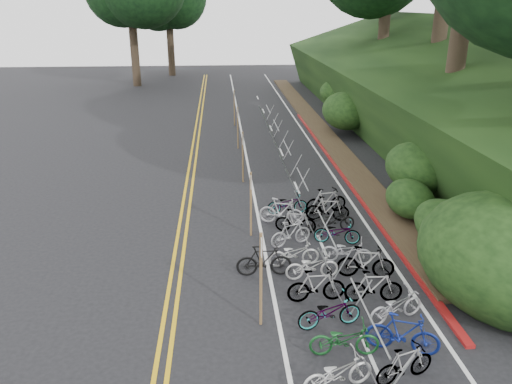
% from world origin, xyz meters
% --- Properties ---
extents(ground, '(120.00, 120.00, 0.00)m').
position_xyz_m(ground, '(0.00, 0.00, 0.00)').
color(ground, black).
rests_on(ground, ground).
extents(road_markings, '(7.47, 80.00, 0.01)m').
position_xyz_m(road_markings, '(0.63, 10.10, 0.00)').
color(road_markings, gold).
rests_on(road_markings, ground).
extents(red_curb, '(0.25, 28.00, 0.10)m').
position_xyz_m(red_curb, '(5.70, 12.00, 0.05)').
color(red_curb, maroon).
rests_on(red_curb, ground).
extents(embankment, '(14.30, 48.14, 9.11)m').
position_xyz_m(embankment, '(12.96, 19.04, 2.57)').
color(embankment, black).
rests_on(embankment, ground).
extents(bike_rack_front, '(1.14, 3.31, 1.17)m').
position_xyz_m(bike_rack_front, '(2.99, -1.95, 0.87)').
color(bike_rack_front, gray).
rests_on(bike_rack_front, ground).
extents(bike_racks_rest, '(1.14, 23.00, 1.17)m').
position_xyz_m(bike_racks_rest, '(3.00, 13.00, 0.85)').
color(bike_racks_rest, gray).
rests_on(bike_racks_rest, ground).
extents(signpost_near, '(0.08, 0.40, 2.73)m').
position_xyz_m(signpost_near, '(0.50, -0.55, 1.56)').
color(signpost_near, brown).
rests_on(signpost_near, ground).
extents(signposts_rest, '(0.08, 18.40, 2.50)m').
position_xyz_m(signposts_rest, '(0.60, 14.00, 1.43)').
color(signposts_rest, brown).
rests_on(signposts_rest, ground).
extents(bike_front, '(0.52, 1.78, 1.07)m').
position_xyz_m(bike_front, '(0.82, 2.02, 0.53)').
color(bike_front, black).
rests_on(bike_front, ground).
extents(bike_valet, '(3.44, 11.89, 1.09)m').
position_xyz_m(bike_valet, '(3.00, 2.06, 0.48)').
color(bike_valet, beige).
rests_on(bike_valet, ground).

